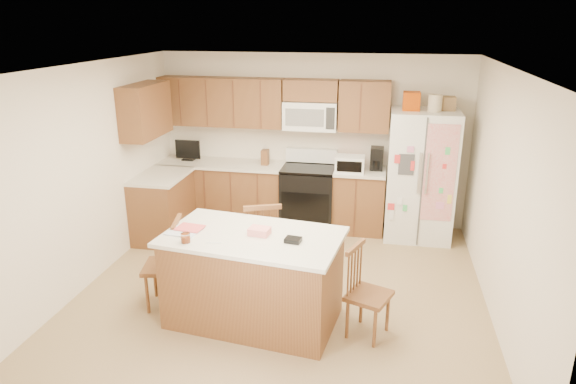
% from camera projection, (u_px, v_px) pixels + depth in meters
% --- Properties ---
extents(ground, '(4.50, 4.50, 0.00)m').
position_uv_depth(ground, '(283.00, 289.00, 5.90)').
color(ground, '#997B48').
rests_on(ground, ground).
extents(room_shell, '(4.60, 4.60, 2.52)m').
position_uv_depth(room_shell, '(282.00, 169.00, 5.44)').
color(room_shell, silver).
rests_on(room_shell, ground).
extents(cabinetry, '(3.36, 1.56, 2.15)m').
position_uv_depth(cabinetry, '(241.00, 167.00, 7.45)').
color(cabinetry, brown).
rests_on(cabinetry, ground).
extents(stove, '(0.76, 0.65, 1.13)m').
position_uv_depth(stove, '(308.00, 196.00, 7.55)').
color(stove, black).
rests_on(stove, ground).
extents(refrigerator, '(0.90, 0.79, 2.04)m').
position_uv_depth(refrigerator, '(421.00, 174.00, 7.07)').
color(refrigerator, white).
rests_on(refrigerator, ground).
extents(island, '(1.84, 1.22, 1.04)m').
position_uv_depth(island, '(253.00, 278.00, 5.17)').
color(island, brown).
rests_on(island, ground).
extents(windsor_chair_left, '(0.48, 0.50, 0.98)m').
position_uv_depth(windsor_chair_left, '(166.00, 266.00, 5.45)').
color(windsor_chair_left, brown).
rests_on(windsor_chair_left, ground).
extents(windsor_chair_back, '(0.56, 0.55, 1.03)m').
position_uv_depth(windsor_chair_back, '(262.00, 245.00, 5.90)').
color(windsor_chair_back, brown).
rests_on(windsor_chair_back, ground).
extents(windsor_chair_right, '(0.50, 0.51, 0.92)m').
position_uv_depth(windsor_chair_right, '(367.00, 294.00, 4.94)').
color(windsor_chair_right, brown).
rests_on(windsor_chair_right, ground).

